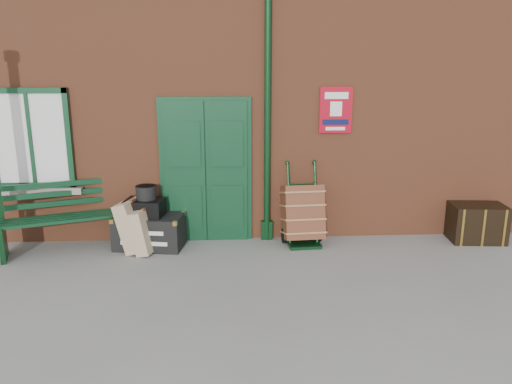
{
  "coord_description": "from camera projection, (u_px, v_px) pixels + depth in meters",
  "views": [
    {
      "loc": [
        0.07,
        -6.13,
        2.75
      ],
      "look_at": [
        0.43,
        0.6,
        1.0
      ],
      "focal_mm": 35.0,
      "sensor_mm": 36.0,
      "label": 1
    }
  ],
  "objects": [
    {
      "name": "ground",
      "position": [
        226.0,
        277.0,
        6.61
      ],
      "size": [
        80.0,
        80.0,
        0.0
      ],
      "primitive_type": "plane",
      "color": "gray",
      "rests_on": "ground"
    },
    {
      "name": "station_building",
      "position": [
        225.0,
        95.0,
        9.45
      ],
      "size": [
        10.3,
        4.3,
        4.36
      ],
      "color": "brown",
      "rests_on": "ground"
    },
    {
      "name": "bench",
      "position": [
        62.0,
        215.0,
        7.47
      ],
      "size": [
        1.79,
        1.06,
        1.06
      ],
      "rotation": [
        0.0,
        0.0,
        0.34
      ],
      "color": "#0F371E",
      "rests_on": "ground"
    },
    {
      "name": "houdini_trunk",
      "position": [
        149.0,
        231.0,
        7.61
      ],
      "size": [
        1.09,
        0.71,
        0.51
      ],
      "primitive_type": "cube",
      "rotation": [
        0.0,
        0.0,
        -0.16
      ],
      "color": "black",
      "rests_on": "ground"
    },
    {
      "name": "strongbox",
      "position": [
        145.0,
        208.0,
        7.51
      ],
      "size": [
        0.62,
        0.49,
        0.25
      ],
      "primitive_type": "cube",
      "rotation": [
        0.0,
        0.0,
        -0.16
      ],
      "color": "black",
      "rests_on": "houdini_trunk"
    },
    {
      "name": "hatbox",
      "position": [
        146.0,
        192.0,
        7.49
      ],
      "size": [
        0.35,
        0.35,
        0.2
      ],
      "primitive_type": "cylinder",
      "rotation": [
        0.0,
        0.0,
        -0.16
      ],
      "color": "black",
      "rests_on": "strongbox"
    },
    {
      "name": "suitcase_back",
      "position": [
        133.0,
        225.0,
        7.47
      ],
      "size": [
        0.53,
        0.63,
        0.79
      ],
      "primitive_type": "cube",
      "rotation": [
        0.0,
        -0.25,
        -0.28
      ],
      "color": "tan",
      "rests_on": "ground"
    },
    {
      "name": "suitcase_front",
      "position": [
        145.0,
        231.0,
        7.39
      ],
      "size": [
        0.43,
        0.55,
        0.67
      ],
      "primitive_type": "cube",
      "rotation": [
        0.0,
        -0.19,
        -0.28
      ],
      "color": "tan",
      "rests_on": "ground"
    },
    {
      "name": "porter_trolley",
      "position": [
        303.0,
        213.0,
        7.74
      ],
      "size": [
        0.65,
        0.7,
        1.25
      ],
      "rotation": [
        0.0,
        0.0,
        0.08
      ],
      "color": "black",
      "rests_on": "ground"
    },
    {
      "name": "dark_trunk",
      "position": [
        477.0,
        223.0,
        7.89
      ],
      "size": [
        0.86,
        0.6,
        0.59
      ],
      "primitive_type": "cube",
      "rotation": [
        0.0,
        0.0,
        -0.09
      ],
      "color": "black",
      "rests_on": "ground"
    }
  ]
}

